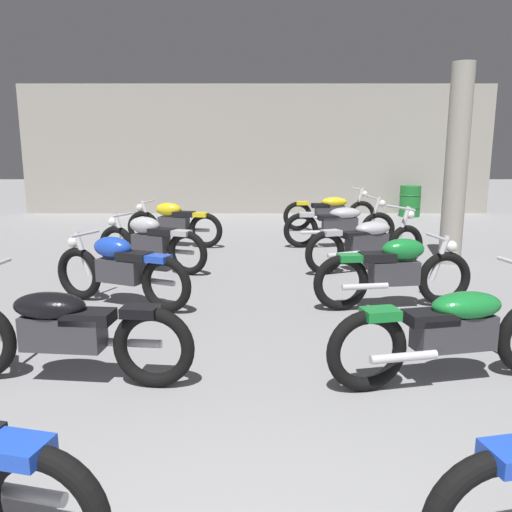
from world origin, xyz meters
TOP-DOWN VIEW (x-y plane):
  - back_wall at (0.00, 14.18)m, footprint 13.29×0.24m
  - support_pillar at (3.21, 7.45)m, footprint 0.36×0.36m
  - motorcycle_left_row_1 at (-1.60, 2.87)m, footprint 2.17×0.68m
  - motorcycle_left_row_2 at (-1.67, 5.04)m, footprint 1.84×0.90m
  - motorcycle_left_row_3 at (-1.66, 6.87)m, footprint 1.85×0.88m
  - motorcycle_left_row_4 at (-1.62, 8.96)m, footprint 1.93×0.67m
  - motorcycle_right_row_1 at (1.60, 2.87)m, footprint 2.14×0.79m
  - motorcycle_right_row_2 at (1.64, 4.93)m, footprint 1.96×0.58m
  - motorcycle_right_row_3 at (1.72, 6.93)m, footprint 2.04×1.04m
  - motorcycle_right_row_4 at (1.60, 8.86)m, footprint 2.17×0.68m
  - motorcycle_right_row_5 at (1.69, 10.96)m, footprint 2.17×0.68m
  - oil_drum at (4.23, 13.41)m, footprint 0.59×0.59m

SIDE VIEW (x-z plane):
  - oil_drum at x=4.23m, z-range 0.00..0.85m
  - motorcycle_left_row_1 at x=-1.60m, z-range -0.04..0.94m
  - motorcycle_right_row_1 at x=1.60m, z-range -0.04..0.94m
  - motorcycle_right_row_3 at x=1.72m, z-range -0.04..0.94m
  - motorcycle_right_row_4 at x=1.60m, z-range -0.04..0.94m
  - motorcycle_right_row_5 at x=1.69m, z-range -0.04..0.94m
  - motorcycle_left_row_2 at x=-1.67m, z-range 0.02..0.90m
  - motorcycle_left_row_3 at x=-1.66m, z-range 0.02..0.90m
  - motorcycle_left_row_4 at x=-1.62m, z-range 0.02..0.90m
  - motorcycle_right_row_2 at x=1.64m, z-range 0.02..0.90m
  - support_pillar at x=3.21m, z-range 0.00..3.20m
  - back_wall at x=0.00m, z-range 0.00..3.60m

